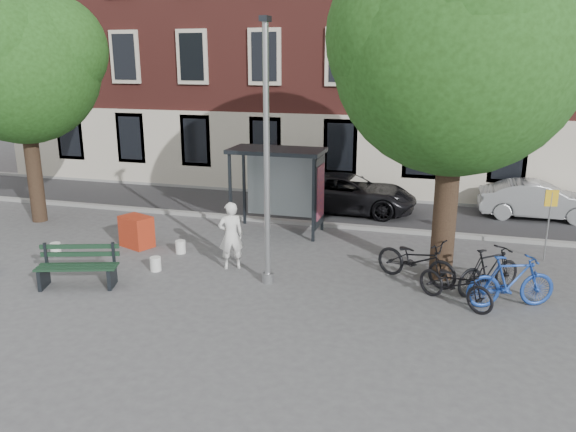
{
  "coord_description": "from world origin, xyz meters",
  "views": [
    {
      "loc": [
        3.98,
        -12.03,
        5.22
      ],
      "look_at": [
        0.2,
        1.06,
        1.4
      ],
      "focal_mm": 35.0,
      "sensor_mm": 36.0,
      "label": 1
    }
  ],
  "objects_px": {
    "bike_c": "(456,284)",
    "red_stand": "(137,232)",
    "lamppost": "(267,169)",
    "bike_d": "(489,271)",
    "bench": "(78,268)",
    "bike_b": "(511,281)",
    "bike_a": "(416,260)",
    "bus_shelter": "(290,172)",
    "car_dark": "(348,193)",
    "painter": "(231,236)",
    "notice_sign": "(550,210)",
    "car_silver": "(538,200)"
  },
  "relations": [
    {
      "from": "bench",
      "to": "bike_c",
      "type": "distance_m",
      "value": 8.71
    },
    {
      "from": "bike_a",
      "to": "car_dark",
      "type": "height_order",
      "value": "car_dark"
    },
    {
      "from": "bike_c",
      "to": "bus_shelter",
      "type": "bearing_deg",
      "value": 84.07
    },
    {
      "from": "bike_a",
      "to": "lamppost",
      "type": "bearing_deg",
      "value": 132.82
    },
    {
      "from": "bike_a",
      "to": "car_dark",
      "type": "bearing_deg",
      "value": 50.45
    },
    {
      "from": "bike_d",
      "to": "red_stand",
      "type": "xyz_separation_m",
      "value": [
        -9.53,
        0.74,
        -0.11
      ]
    },
    {
      "from": "bus_shelter",
      "to": "car_dark",
      "type": "relative_size",
      "value": 0.6
    },
    {
      "from": "bus_shelter",
      "to": "bench",
      "type": "xyz_separation_m",
      "value": [
        -3.65,
        -5.55,
        -1.48
      ]
    },
    {
      "from": "red_stand",
      "to": "bus_shelter",
      "type": "bearing_deg",
      "value": 33.76
    },
    {
      "from": "bike_b",
      "to": "bike_c",
      "type": "relative_size",
      "value": 1.05
    },
    {
      "from": "bus_shelter",
      "to": "bike_b",
      "type": "height_order",
      "value": "bus_shelter"
    },
    {
      "from": "painter",
      "to": "bench",
      "type": "xyz_separation_m",
      "value": [
        -3.06,
        -2.11,
        -0.44
      ]
    },
    {
      "from": "painter",
      "to": "bike_d",
      "type": "distance_m",
      "value": 6.28
    },
    {
      "from": "lamppost",
      "to": "notice_sign",
      "type": "height_order",
      "value": "lamppost"
    },
    {
      "from": "bench",
      "to": "bike_a",
      "type": "relative_size",
      "value": 0.93
    },
    {
      "from": "car_dark",
      "to": "bike_b",
      "type": "bearing_deg",
      "value": -145.05
    },
    {
      "from": "bench",
      "to": "car_dark",
      "type": "xyz_separation_m",
      "value": [
        4.92,
        8.51,
        0.22
      ]
    },
    {
      "from": "lamppost",
      "to": "red_stand",
      "type": "xyz_separation_m",
      "value": [
        -4.46,
        1.53,
        -2.33
      ]
    },
    {
      "from": "bike_c",
      "to": "car_dark",
      "type": "distance_m",
      "value": 8.03
    },
    {
      "from": "bike_c",
      "to": "notice_sign",
      "type": "relative_size",
      "value": 0.96
    },
    {
      "from": "bench",
      "to": "car_silver",
      "type": "relative_size",
      "value": 0.51
    },
    {
      "from": "car_silver",
      "to": "lamppost",
      "type": "bearing_deg",
      "value": 137.44
    },
    {
      "from": "painter",
      "to": "bike_a",
      "type": "xyz_separation_m",
      "value": [
        4.62,
        0.39,
        -0.33
      ]
    },
    {
      "from": "bike_d",
      "to": "bench",
      "type": "bearing_deg",
      "value": 60.56
    },
    {
      "from": "bus_shelter",
      "to": "bike_d",
      "type": "bearing_deg",
      "value": -30.27
    },
    {
      "from": "bike_c",
      "to": "red_stand",
      "type": "relative_size",
      "value": 2.09
    },
    {
      "from": "bike_c",
      "to": "bike_d",
      "type": "bearing_deg",
      "value": -6.21
    },
    {
      "from": "car_dark",
      "to": "lamppost",
      "type": "bearing_deg",
      "value": 174.77
    },
    {
      "from": "car_silver",
      "to": "bike_a",
      "type": "bearing_deg",
      "value": 151.41
    },
    {
      "from": "bike_a",
      "to": "notice_sign",
      "type": "height_order",
      "value": "notice_sign"
    },
    {
      "from": "bench",
      "to": "red_stand",
      "type": "xyz_separation_m",
      "value": [
        -0.2,
        2.98,
        0.01
      ]
    },
    {
      "from": "bus_shelter",
      "to": "bike_a",
      "type": "bearing_deg",
      "value": -37.18
    },
    {
      "from": "lamppost",
      "to": "bus_shelter",
      "type": "distance_m",
      "value": 4.24
    },
    {
      "from": "bench",
      "to": "bike_b",
      "type": "height_order",
      "value": "bike_b"
    },
    {
      "from": "car_silver",
      "to": "red_stand",
      "type": "xyz_separation_m",
      "value": [
        -11.46,
        -6.42,
        -0.18
      ]
    },
    {
      "from": "bike_a",
      "to": "bus_shelter",
      "type": "bearing_deg",
      "value": 78.63
    },
    {
      "from": "painter",
      "to": "bench",
      "type": "distance_m",
      "value": 3.74
    },
    {
      "from": "red_stand",
      "to": "notice_sign",
      "type": "bearing_deg",
      "value": 10.06
    },
    {
      "from": "bench",
      "to": "painter",
      "type": "bearing_deg",
      "value": 16.66
    },
    {
      "from": "red_stand",
      "to": "bike_b",
      "type": "bearing_deg",
      "value": -7.97
    },
    {
      "from": "lamppost",
      "to": "bike_a",
      "type": "relative_size",
      "value": 2.9
    },
    {
      "from": "car_dark",
      "to": "car_silver",
      "type": "relative_size",
      "value": 1.25
    },
    {
      "from": "lamppost",
      "to": "red_stand",
      "type": "distance_m",
      "value": 5.26
    },
    {
      "from": "bike_a",
      "to": "bike_c",
      "type": "height_order",
      "value": "bike_a"
    },
    {
      "from": "bike_d",
      "to": "car_silver",
      "type": "distance_m",
      "value": 7.41
    },
    {
      "from": "car_dark",
      "to": "bike_c",
      "type": "bearing_deg",
      "value": -152.6
    },
    {
      "from": "painter",
      "to": "notice_sign",
      "type": "xyz_separation_m",
      "value": [
        7.85,
        2.84,
        0.54
      ]
    },
    {
      "from": "bike_c",
      "to": "car_silver",
      "type": "bearing_deg",
      "value": 15.82
    },
    {
      "from": "bike_a",
      "to": "bike_c",
      "type": "bearing_deg",
      "value": -114.72
    },
    {
      "from": "bus_shelter",
      "to": "car_silver",
      "type": "relative_size",
      "value": 0.74
    }
  ]
}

